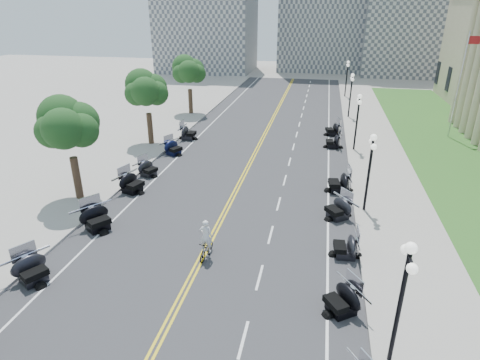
# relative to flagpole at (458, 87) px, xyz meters

# --- Properties ---
(ground) EXTENTS (160.00, 160.00, 0.00)m
(ground) POSITION_rel_flagpole_xyz_m (-18.00, -22.00, -5.00)
(ground) COLOR gray
(road) EXTENTS (16.00, 90.00, 0.01)m
(road) POSITION_rel_flagpole_xyz_m (-18.00, -12.00, -5.00)
(road) COLOR #333335
(road) RESTS_ON ground
(centerline_yellow_a) EXTENTS (0.12, 90.00, 0.00)m
(centerline_yellow_a) POSITION_rel_flagpole_xyz_m (-18.12, -12.00, -4.99)
(centerline_yellow_a) COLOR yellow
(centerline_yellow_a) RESTS_ON road
(centerline_yellow_b) EXTENTS (0.12, 90.00, 0.00)m
(centerline_yellow_b) POSITION_rel_flagpole_xyz_m (-17.88, -12.00, -4.99)
(centerline_yellow_b) COLOR yellow
(centerline_yellow_b) RESTS_ON road
(edge_line_north) EXTENTS (0.12, 90.00, 0.00)m
(edge_line_north) POSITION_rel_flagpole_xyz_m (-11.60, -12.00, -4.99)
(edge_line_north) COLOR white
(edge_line_north) RESTS_ON road
(edge_line_south) EXTENTS (0.12, 90.00, 0.00)m
(edge_line_south) POSITION_rel_flagpole_xyz_m (-24.40, -12.00, -4.99)
(edge_line_south) COLOR white
(edge_line_south) RESTS_ON road
(lane_dash_4) EXTENTS (0.12, 2.00, 0.00)m
(lane_dash_4) POSITION_rel_flagpole_xyz_m (-14.80, -30.00, -4.99)
(lane_dash_4) COLOR white
(lane_dash_4) RESTS_ON road
(lane_dash_5) EXTENTS (0.12, 2.00, 0.00)m
(lane_dash_5) POSITION_rel_flagpole_xyz_m (-14.80, -26.00, -4.99)
(lane_dash_5) COLOR white
(lane_dash_5) RESTS_ON road
(lane_dash_6) EXTENTS (0.12, 2.00, 0.00)m
(lane_dash_6) POSITION_rel_flagpole_xyz_m (-14.80, -22.00, -4.99)
(lane_dash_6) COLOR white
(lane_dash_6) RESTS_ON road
(lane_dash_7) EXTENTS (0.12, 2.00, 0.00)m
(lane_dash_7) POSITION_rel_flagpole_xyz_m (-14.80, -18.00, -4.99)
(lane_dash_7) COLOR white
(lane_dash_7) RESTS_ON road
(lane_dash_8) EXTENTS (0.12, 2.00, 0.00)m
(lane_dash_8) POSITION_rel_flagpole_xyz_m (-14.80, -14.00, -4.99)
(lane_dash_8) COLOR white
(lane_dash_8) RESTS_ON road
(lane_dash_9) EXTENTS (0.12, 2.00, 0.00)m
(lane_dash_9) POSITION_rel_flagpole_xyz_m (-14.80, -10.00, -4.99)
(lane_dash_9) COLOR white
(lane_dash_9) RESTS_ON road
(lane_dash_10) EXTENTS (0.12, 2.00, 0.00)m
(lane_dash_10) POSITION_rel_flagpole_xyz_m (-14.80, -6.00, -4.99)
(lane_dash_10) COLOR white
(lane_dash_10) RESTS_ON road
(lane_dash_11) EXTENTS (0.12, 2.00, 0.00)m
(lane_dash_11) POSITION_rel_flagpole_xyz_m (-14.80, -2.00, -4.99)
(lane_dash_11) COLOR white
(lane_dash_11) RESTS_ON road
(lane_dash_12) EXTENTS (0.12, 2.00, 0.00)m
(lane_dash_12) POSITION_rel_flagpole_xyz_m (-14.80, 2.00, -4.99)
(lane_dash_12) COLOR white
(lane_dash_12) RESTS_ON road
(lane_dash_13) EXTENTS (0.12, 2.00, 0.00)m
(lane_dash_13) POSITION_rel_flagpole_xyz_m (-14.80, 6.00, -4.99)
(lane_dash_13) COLOR white
(lane_dash_13) RESTS_ON road
(lane_dash_14) EXTENTS (0.12, 2.00, 0.00)m
(lane_dash_14) POSITION_rel_flagpole_xyz_m (-14.80, 10.00, -4.99)
(lane_dash_14) COLOR white
(lane_dash_14) RESTS_ON road
(lane_dash_15) EXTENTS (0.12, 2.00, 0.00)m
(lane_dash_15) POSITION_rel_flagpole_xyz_m (-14.80, 14.00, -4.99)
(lane_dash_15) COLOR white
(lane_dash_15) RESTS_ON road
(lane_dash_16) EXTENTS (0.12, 2.00, 0.00)m
(lane_dash_16) POSITION_rel_flagpole_xyz_m (-14.80, 18.00, -4.99)
(lane_dash_16) COLOR white
(lane_dash_16) RESTS_ON road
(lane_dash_17) EXTENTS (0.12, 2.00, 0.00)m
(lane_dash_17) POSITION_rel_flagpole_xyz_m (-14.80, 22.00, -4.99)
(lane_dash_17) COLOR white
(lane_dash_17) RESTS_ON road
(lane_dash_18) EXTENTS (0.12, 2.00, 0.00)m
(lane_dash_18) POSITION_rel_flagpole_xyz_m (-14.80, 26.00, -4.99)
(lane_dash_18) COLOR white
(lane_dash_18) RESTS_ON road
(lane_dash_19) EXTENTS (0.12, 2.00, 0.00)m
(lane_dash_19) POSITION_rel_flagpole_xyz_m (-14.80, 30.00, -4.99)
(lane_dash_19) COLOR white
(lane_dash_19) RESTS_ON road
(sidewalk_north) EXTENTS (5.00, 90.00, 0.15)m
(sidewalk_north) POSITION_rel_flagpole_xyz_m (-7.50, -12.00, -4.92)
(sidewalk_north) COLOR #9E9991
(sidewalk_north) RESTS_ON ground
(sidewalk_south) EXTENTS (5.00, 90.00, 0.15)m
(sidewalk_south) POSITION_rel_flagpole_xyz_m (-28.50, -12.00, -4.92)
(sidewalk_south) COLOR #9E9991
(sidewalk_south) RESTS_ON ground
(lawn) EXTENTS (9.00, 60.00, 0.10)m
(lawn) POSITION_rel_flagpole_xyz_m (-0.50, -4.00, -4.95)
(lawn) COLOR #356023
(lawn) RESTS_ON ground
(distant_block_a) EXTENTS (18.00, 14.00, 26.00)m
(distant_block_a) POSITION_rel_flagpole_xyz_m (-36.00, 40.00, 8.00)
(distant_block_a) COLOR gray
(distant_block_a) RESTS_ON ground
(distant_block_c) EXTENTS (20.00, 14.00, 22.00)m
(distant_block_c) POSITION_rel_flagpole_xyz_m (4.00, 43.00, 6.00)
(distant_block_c) COLOR gray
(distant_block_c) RESTS_ON ground
(street_lamp_1) EXTENTS (0.50, 1.20, 4.90)m
(street_lamp_1) POSITION_rel_flagpole_xyz_m (-9.40, -30.00, -2.40)
(street_lamp_1) COLOR black
(street_lamp_1) RESTS_ON sidewalk_north
(street_lamp_2) EXTENTS (0.50, 1.20, 4.90)m
(street_lamp_2) POSITION_rel_flagpole_xyz_m (-9.40, -18.00, -2.40)
(street_lamp_2) COLOR black
(street_lamp_2) RESTS_ON sidewalk_north
(street_lamp_3) EXTENTS (0.50, 1.20, 4.90)m
(street_lamp_3) POSITION_rel_flagpole_xyz_m (-9.40, -6.00, -2.40)
(street_lamp_3) COLOR black
(street_lamp_3) RESTS_ON sidewalk_north
(street_lamp_4) EXTENTS (0.50, 1.20, 4.90)m
(street_lamp_4) POSITION_rel_flagpole_xyz_m (-9.40, 6.00, -2.40)
(street_lamp_4) COLOR black
(street_lamp_4) RESTS_ON sidewalk_north
(street_lamp_5) EXTENTS (0.50, 1.20, 4.90)m
(street_lamp_5) POSITION_rel_flagpole_xyz_m (-9.40, 18.00, -2.40)
(street_lamp_5) COLOR black
(street_lamp_5) RESTS_ON sidewalk_north
(flagpole) EXTENTS (1.10, 0.20, 10.00)m
(flagpole) POSITION_rel_flagpole_xyz_m (0.00, 0.00, 0.00)
(flagpole) COLOR silver
(flagpole) RESTS_ON ground
(tree_2) EXTENTS (4.80, 4.80, 9.20)m
(tree_2) POSITION_rel_flagpole_xyz_m (-28.00, -20.00, -0.25)
(tree_2) COLOR #235619
(tree_2) RESTS_ON sidewalk_south
(tree_3) EXTENTS (4.80, 4.80, 9.20)m
(tree_3) POSITION_rel_flagpole_xyz_m (-28.00, -8.00, -0.25)
(tree_3) COLOR #235619
(tree_3) RESTS_ON sidewalk_south
(tree_4) EXTENTS (4.80, 4.80, 9.20)m
(tree_4) POSITION_rel_flagpole_xyz_m (-28.00, 4.00, -0.25)
(tree_4) COLOR #235619
(tree_4) RESTS_ON sidewalk_south
(motorcycle_n_4) EXTENTS (2.74, 2.74, 1.38)m
(motorcycle_n_4) POSITION_rel_flagpole_xyz_m (-11.05, -27.63, -4.31)
(motorcycle_n_4) COLOR black
(motorcycle_n_4) RESTS_ON road
(motorcycle_n_5) EXTENTS (2.03, 2.03, 1.33)m
(motorcycle_n_5) POSITION_rel_flagpole_xyz_m (-10.74, -23.33, -4.34)
(motorcycle_n_5) COLOR black
(motorcycle_n_5) RESTS_ON road
(motorcycle_n_6) EXTENTS (2.85, 2.85, 1.42)m
(motorcycle_n_6) POSITION_rel_flagpole_xyz_m (-11.05, -19.19, -4.29)
(motorcycle_n_6) COLOR black
(motorcycle_n_6) RESTS_ON road
(motorcycle_n_7) EXTENTS (2.47, 2.47, 1.55)m
(motorcycle_n_7) POSITION_rel_flagpole_xyz_m (-10.91, -15.27, -4.22)
(motorcycle_n_7) COLOR black
(motorcycle_n_7) RESTS_ON road
(motorcycle_n_9) EXTENTS (2.10, 2.10, 1.38)m
(motorcycle_n_9) POSITION_rel_flagpole_xyz_m (-11.24, -5.51, -4.31)
(motorcycle_n_9) COLOR black
(motorcycle_n_9) RESTS_ON road
(motorcycle_n_10) EXTENTS (2.45, 2.45, 1.40)m
(motorcycle_n_10) POSITION_rel_flagpole_xyz_m (-11.25, -1.52, -4.30)
(motorcycle_n_10) COLOR black
(motorcycle_n_10) RESTS_ON road
(motorcycle_s_4) EXTENTS (2.81, 2.81, 1.44)m
(motorcycle_s_4) POSITION_rel_flagpole_xyz_m (-25.20, -28.43, -4.28)
(motorcycle_s_4) COLOR black
(motorcycle_s_4) RESTS_ON road
(motorcycle_s_5) EXTENTS (3.09, 3.09, 1.55)m
(motorcycle_s_5) POSITION_rel_flagpole_xyz_m (-24.76, -23.40, -4.23)
(motorcycle_s_5) COLOR black
(motorcycle_s_5) RESTS_ON road
(motorcycle_s_6) EXTENTS (2.67, 2.67, 1.49)m
(motorcycle_s_6) POSITION_rel_flagpole_xyz_m (-25.05, -18.22, -4.25)
(motorcycle_s_6) COLOR black
(motorcycle_s_6) RESTS_ON road
(motorcycle_s_7) EXTENTS (2.43, 2.43, 1.29)m
(motorcycle_s_7) POSITION_rel_flagpole_xyz_m (-25.16, -15.21, -4.35)
(motorcycle_s_7) COLOR black
(motorcycle_s_7) RESTS_ON road
(motorcycle_s_8) EXTENTS (2.61, 2.61, 1.37)m
(motorcycle_s_8) POSITION_rel_flagpole_xyz_m (-24.96, -10.23, -4.32)
(motorcycle_s_8) COLOR black
(motorcycle_s_8) RESTS_ON road
(motorcycle_s_9) EXTENTS (2.17, 2.17, 1.49)m
(motorcycle_s_9) POSITION_rel_flagpole_xyz_m (-25.10, -5.72, -4.26)
(motorcycle_s_9) COLOR black
(motorcycle_s_9) RESTS_ON road
(bicycle) EXTENTS (0.66, 1.71, 1.00)m
(bicycle) POSITION_rel_flagpole_xyz_m (-17.75, -24.87, -4.50)
(bicycle) COLOR #A51414
(bicycle) RESTS_ON road
(cyclist_rider) EXTENTS (0.66, 0.44, 1.82)m
(cyclist_rider) POSITION_rel_flagpole_xyz_m (-17.75, -24.87, -3.09)
(cyclist_rider) COLOR silver
(cyclist_rider) RESTS_ON bicycle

